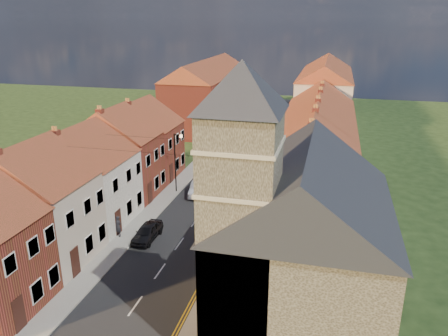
% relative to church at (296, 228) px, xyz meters
% --- Properties ---
extents(ground, '(160.00, 160.00, 0.00)m').
position_rel_church_xyz_m(ground, '(-9.36, -3.32, -5.88)').
color(ground, '#3A5323').
rests_on(ground, ground).
extents(road, '(7.00, 90.00, 0.02)m').
position_rel_church_xyz_m(road, '(-9.36, 26.68, -5.87)').
color(road, black).
rests_on(road, ground).
extents(pavement_left, '(1.80, 90.00, 0.12)m').
position_rel_church_xyz_m(pavement_left, '(-13.76, 26.68, -5.82)').
color(pavement_left, '#A6A396').
rests_on(pavement_left, ground).
extents(pavement_right, '(1.80, 90.00, 0.12)m').
position_rel_church_xyz_m(pavement_right, '(-4.96, 26.68, -5.82)').
color(pavement_right, '#A6A396').
rests_on(pavement_right, ground).
extents(church, '(11.25, 14.25, 15.20)m').
position_rel_church_xyz_m(church, '(0.00, 0.00, 0.00)').
color(church, '#353025').
rests_on(church, ground).
extents(cottage_r_tudor, '(8.30, 5.20, 9.00)m').
position_rel_church_xyz_m(cottage_r_tudor, '(-0.09, 9.37, -1.41)').
color(cottage_r_tudor, '#B9AB9B').
rests_on(cottage_r_tudor, ground).
extents(cottage_r_white_near, '(8.30, 6.00, 9.00)m').
position_rel_church_xyz_m(cottage_r_white_near, '(-0.06, 14.77, -1.40)').
color(cottage_r_white_near, white).
rests_on(cottage_r_white_near, ground).
extents(cottage_r_cream_mid, '(8.30, 5.20, 9.00)m').
position_rel_church_xyz_m(cottage_r_cream_mid, '(-0.06, 20.17, -1.40)').
color(cottage_r_cream_mid, '#B9AB9B').
rests_on(cottage_r_cream_mid, ground).
extents(cottage_r_pink, '(8.30, 6.00, 9.00)m').
position_rel_church_xyz_m(cottage_r_pink, '(-0.06, 25.57, -1.40)').
color(cottage_r_pink, maroon).
rests_on(cottage_r_pink, ground).
extents(cottage_r_white_far, '(8.30, 5.20, 9.00)m').
position_rel_church_xyz_m(cottage_r_white_far, '(-0.06, 30.97, -1.40)').
color(cottage_r_white_far, white).
rests_on(cottage_r_white_far, ground).
extents(cottage_r_cream_far, '(8.30, 6.00, 9.00)m').
position_rel_church_xyz_m(cottage_r_cream_far, '(-0.06, 36.37, -1.40)').
color(cottage_r_cream_far, '#B9AB9B').
rests_on(cottage_r_cream_far, ground).
extents(cottage_l_cream, '(8.30, 6.30, 9.10)m').
position_rel_church_xyz_m(cottage_l_cream, '(-18.66, 2.22, -1.35)').
color(cottage_l_cream, '#B9AB9B').
rests_on(cottage_l_cream, ground).
extents(cottage_l_white, '(8.30, 6.90, 8.80)m').
position_rel_church_xyz_m(cottage_l_white, '(-18.66, 8.62, -1.51)').
color(cottage_l_white, white).
rests_on(cottage_l_white, ground).
extents(cottage_l_brick_mid, '(8.30, 5.70, 9.10)m').
position_rel_church_xyz_m(cottage_l_brick_mid, '(-18.66, 14.72, -1.35)').
color(cottage_l_brick_mid, maroon).
rests_on(cottage_l_brick_mid, ground).
extents(cottage_l_pink, '(8.30, 6.30, 8.80)m').
position_rel_church_xyz_m(cottage_l_pink, '(-18.66, 20.52, -1.51)').
color(cottage_l_pink, maroon).
rests_on(cottage_l_pink, ground).
extents(block_right_far, '(8.30, 24.20, 10.50)m').
position_rel_church_xyz_m(block_right_far, '(-0.06, 51.68, -0.58)').
color(block_right_far, '#B9AB9B').
rests_on(block_right_far, ground).
extents(block_left_far, '(8.30, 24.20, 10.50)m').
position_rel_church_xyz_m(block_left_far, '(-18.66, 46.68, -0.58)').
color(block_left_far, maroon).
rests_on(block_left_far, ground).
extents(lamppost, '(0.88, 0.15, 6.00)m').
position_rel_church_xyz_m(lamppost, '(-13.17, 16.68, -2.34)').
color(lamppost, black).
rests_on(lamppost, pavement_left).
extents(car_near, '(1.56, 3.80, 1.29)m').
position_rel_church_xyz_m(car_near, '(-12.08, 6.78, -5.23)').
color(car_near, black).
rests_on(car_near, ground).
extents(car_mid, '(1.93, 4.27, 1.36)m').
position_rel_church_xyz_m(car_mid, '(-10.91, 16.77, -5.20)').
color(car_mid, '#AFB3B8').
rests_on(car_mid, ground).
extents(car_distant, '(2.63, 4.51, 1.18)m').
position_rel_church_xyz_m(car_distant, '(-12.15, 51.93, -5.29)').
color(car_distant, '#ACAEB4').
rests_on(car_distant, ground).
extents(pedestrian_left, '(0.72, 0.59, 1.71)m').
position_rel_church_xyz_m(pedestrian_left, '(-14.46, 6.53, -4.90)').
color(pedestrian_left, black).
rests_on(pedestrian_left, pavement_left).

